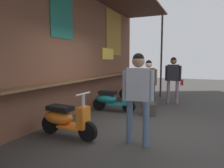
# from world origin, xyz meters

# --- Properties ---
(ground_plane) EXTENTS (29.64, 29.64, 0.00)m
(ground_plane) POSITION_xyz_m (0.00, 0.00, 0.00)
(ground_plane) COLOR #383533
(market_stall_facade) EXTENTS (10.59, 2.10, 3.78)m
(market_stall_facade) POSITION_xyz_m (0.01, 1.91, 2.06)
(market_stall_facade) COLOR brown
(market_stall_facade) RESTS_ON ground_plane
(scooter_orange) EXTENTS (0.48, 1.40, 0.97)m
(scooter_orange) POSITION_xyz_m (-1.19, 1.08, 0.39)
(scooter_orange) COLOR orange
(scooter_orange) RESTS_ON ground_plane
(scooter_teal) EXTENTS (0.48, 1.40, 0.97)m
(scooter_teal) POSITION_xyz_m (1.20, 1.08, 0.39)
(scooter_teal) COLOR #197075
(scooter_teal) RESTS_ON ground_plane
(scooter_black) EXTENTS (0.46, 1.40, 0.97)m
(scooter_black) POSITION_xyz_m (3.45, 1.08, 0.39)
(scooter_black) COLOR black
(scooter_black) RESTS_ON ground_plane
(shopper_with_handbag) EXTENTS (0.30, 0.67, 1.73)m
(shopper_with_handbag) POSITION_xyz_m (3.32, -0.53, 1.07)
(shopper_with_handbag) COLOR gray
(shopper_with_handbag) RESTS_ON ground_plane
(shopper_browsing) EXTENTS (0.29, 0.58, 1.74)m
(shopper_browsing) POSITION_xyz_m (-0.97, -0.45, 1.09)
(shopper_browsing) COLOR slate
(shopper_browsing) RESTS_ON ground_plane
(shopper_passing) EXTENTS (0.30, 0.54, 1.62)m
(shopper_passing) POSITION_xyz_m (2.04, 0.10, 0.99)
(shopper_passing) COLOR #232328
(shopper_passing) RESTS_ON ground_plane
(merchandise_crate) EXTENTS (0.55, 0.48, 0.36)m
(merchandise_crate) POSITION_xyz_m (1.27, -0.11, 0.18)
(merchandise_crate) COLOR #3D3833
(merchandise_crate) RESTS_ON ground_plane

